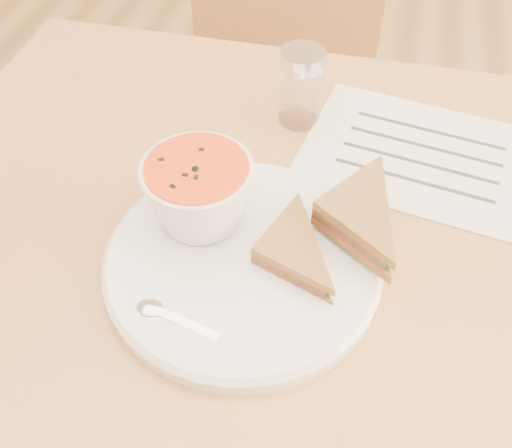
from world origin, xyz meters
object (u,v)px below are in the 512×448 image
(soup_bowl, at_px, (199,196))
(condiment_shaker, at_px, (301,87))
(plate, at_px, (243,262))
(dining_table, at_px, (288,364))
(chair_far, at_px, (288,145))

(soup_bowl, distance_m, condiment_shaker, 0.24)
(condiment_shaker, bearing_deg, plate, -92.81)
(soup_bowl, bearing_deg, dining_table, 28.11)
(plate, bearing_deg, condiment_shaker, 87.19)
(chair_far, bearing_deg, condiment_shaker, 87.55)
(chair_far, height_order, plate, chair_far)
(chair_far, bearing_deg, plate, 80.81)
(chair_far, xyz_separation_m, condiment_shaker, (0.06, -0.30, 0.36))
(dining_table, distance_m, plate, 0.40)
(dining_table, distance_m, soup_bowl, 0.45)
(condiment_shaker, bearing_deg, dining_table, -78.89)
(dining_table, height_order, plate, plate)
(chair_far, distance_m, plate, 0.65)
(soup_bowl, height_order, condiment_shaker, condiment_shaker)
(plate, xyz_separation_m, soup_bowl, (-0.06, 0.04, 0.05))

